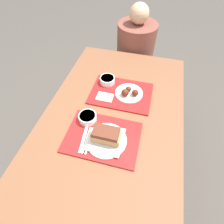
{
  "coord_description": "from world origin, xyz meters",
  "views": [
    {
      "loc": [
        0.17,
        -0.64,
        1.63
      ],
      "look_at": [
        -0.0,
        0.02,
        0.79
      ],
      "focal_mm": 28.0,
      "sensor_mm": 36.0,
      "label": 1
    }
  ],
  "objects": [
    {
      "name": "bowl_coleslaw_far",
      "position": [
        -0.11,
        0.31,
        0.79
      ],
      "size": [
        0.11,
        0.11,
        0.05
      ],
      "color": "silver",
      "rests_on": "tray_far"
    },
    {
      "name": "tray_near",
      "position": [
        -0.02,
        -0.14,
        0.76
      ],
      "size": [
        0.42,
        0.3,
        0.01
      ],
      "color": "red",
      "rests_on": "picnic_table"
    },
    {
      "name": "picnic_table",
      "position": [
        0.0,
        0.0,
        0.65
      ],
      "size": [
        0.88,
        1.52,
        0.75
      ],
      "color": "brown",
      "rests_on": "ground_plane"
    },
    {
      "name": "brisket_sandwich_plate",
      "position": [
        0.01,
        -0.16,
        0.8
      ],
      "size": [
        0.23,
        0.23,
        0.1
      ],
      "color": "white",
      "rests_on": "tray_near"
    },
    {
      "name": "plastic_spoon_near",
      "position": [
        -0.11,
        -0.19,
        0.77
      ],
      "size": [
        0.04,
        0.17,
        0.0
      ],
      "color": "white",
      "rests_on": "tray_near"
    },
    {
      "name": "napkin_far",
      "position": [
        -0.09,
        0.16,
        0.77
      ],
      "size": [
        0.11,
        0.08,
        0.01
      ],
      "color": "white",
      "rests_on": "tray_far"
    },
    {
      "name": "person_seated_across",
      "position": [
        -0.01,
        0.98,
        0.69
      ],
      "size": [
        0.37,
        0.37,
        0.66
      ],
      "color": "brown",
      "rests_on": "picnic_bench_far"
    },
    {
      "name": "condiment_packet",
      "position": [
        -0.03,
        -0.07,
        0.77
      ],
      "size": [
        0.04,
        0.03,
        0.01
      ],
      "color": "#3F3F47",
      "rests_on": "tray_near"
    },
    {
      "name": "plastic_knife_near",
      "position": [
        -0.07,
        -0.19,
        0.77
      ],
      "size": [
        0.03,
        0.17,
        0.0
      ],
      "color": "white",
      "rests_on": "tray_near"
    },
    {
      "name": "bowl_coleslaw_near",
      "position": [
        -0.14,
        -0.05,
        0.79
      ],
      "size": [
        0.11,
        0.11,
        0.05
      ],
      "color": "silver",
      "rests_on": "tray_near"
    },
    {
      "name": "plastic_fork_near",
      "position": [
        -0.09,
        -0.19,
        0.77
      ],
      "size": [
        0.03,
        0.17,
        0.0
      ],
      "color": "white",
      "rests_on": "tray_near"
    },
    {
      "name": "ground_plane",
      "position": [
        0.0,
        0.0,
        0.0
      ],
      "size": [
        12.0,
        12.0,
        0.0
      ],
      "primitive_type": "plane",
      "color": "#4C4742"
    },
    {
      "name": "picnic_bench_far",
      "position": [
        0.0,
        0.98,
        0.36
      ],
      "size": [
        0.84,
        0.28,
        0.42
      ],
      "color": "brown",
      "rests_on": "ground_plane"
    },
    {
      "name": "tray_far",
      "position": [
        0.01,
        0.23,
        0.76
      ],
      "size": [
        0.42,
        0.3,
        0.01
      ],
      "color": "red",
      "rests_on": "picnic_table"
    },
    {
      "name": "wings_plate_far",
      "position": [
        0.07,
        0.23,
        0.78
      ],
      "size": [
        0.19,
        0.19,
        0.06
      ],
      "color": "white",
      "rests_on": "tray_far"
    }
  ]
}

